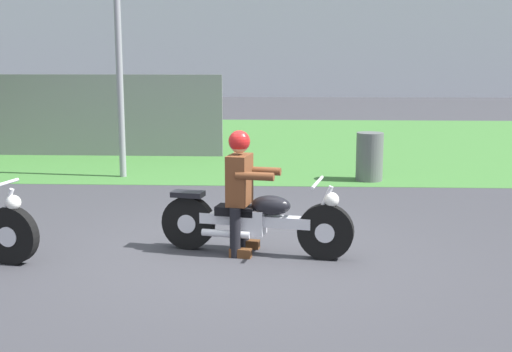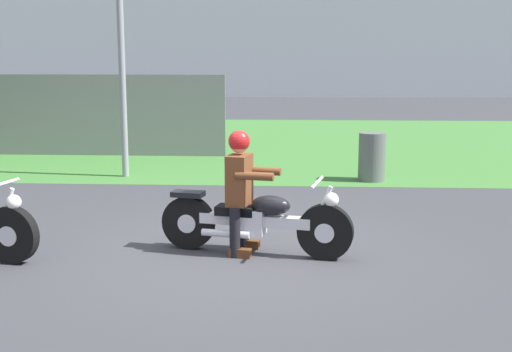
# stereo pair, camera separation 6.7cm
# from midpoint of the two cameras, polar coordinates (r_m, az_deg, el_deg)

# --- Properties ---
(ground) EXTENTS (120.00, 120.00, 0.00)m
(ground) POSITION_cam_midpoint_polar(r_m,az_deg,el_deg) (7.40, -1.62, -6.84)
(ground) COLOR #38383D
(grass_verge) EXTENTS (60.00, 12.00, 0.01)m
(grass_verge) POSITION_cam_midpoint_polar(r_m,az_deg,el_deg) (17.17, 1.17, 3.00)
(grass_verge) COLOR #3D7533
(grass_verge) RESTS_ON ground
(motorcycle_lead) EXTENTS (2.17, 0.77, 0.86)m
(motorcycle_lead) POSITION_cam_midpoint_polar(r_m,az_deg,el_deg) (7.34, 0.23, -3.89)
(motorcycle_lead) COLOR black
(motorcycle_lead) RESTS_ON ground
(rider_lead) EXTENTS (0.61, 0.54, 1.39)m
(rider_lead) POSITION_cam_midpoint_polar(r_m,az_deg,el_deg) (7.29, -1.05, -0.55)
(rider_lead) COLOR black
(rider_lead) RESTS_ON ground
(trash_can) EXTENTS (0.48, 0.48, 0.86)m
(trash_can) POSITION_cam_midpoint_polar(r_m,az_deg,el_deg) (11.86, 10.17, 1.64)
(trash_can) COLOR #595E5B
(trash_can) RESTS_ON ground
(fence_segment) EXTENTS (7.00, 0.06, 1.80)m
(fence_segment) POSITION_cam_midpoint_polar(r_m,az_deg,el_deg) (15.28, -15.77, 5.10)
(fence_segment) COLOR slate
(fence_segment) RESTS_ON ground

